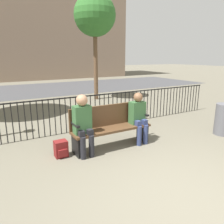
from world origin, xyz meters
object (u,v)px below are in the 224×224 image
at_px(park_bench, 110,125).
at_px(trash_bin, 224,119).
at_px(seated_person_1, 138,115).
at_px(tree_1, 95,16).
at_px(backpack, 61,149).
at_px(seated_person_0, 83,122).

relative_size(park_bench, trash_bin, 2.24).
bearing_deg(park_bench, seated_person_1, -11.21).
bearing_deg(tree_1, seated_person_1, -105.74).
height_order(park_bench, backpack, park_bench).
xyz_separation_m(tree_1, trash_bin, (0.73, -5.91, -3.23)).
bearing_deg(trash_bin, backpack, 168.61).
relative_size(seated_person_0, tree_1, 0.27).
relative_size(seated_person_0, backpack, 3.76).
distance_m(backpack, trash_bin, 4.08).
height_order(seated_person_1, tree_1, tree_1).
bearing_deg(tree_1, seated_person_0, -118.33).
relative_size(park_bench, backpack, 5.41).
xyz_separation_m(backpack, trash_bin, (3.99, -0.81, 0.24)).
distance_m(seated_person_0, trash_bin, 3.64).
bearing_deg(seated_person_0, trash_bin, -10.59).
bearing_deg(park_bench, trash_bin, -15.42).
relative_size(seated_person_0, seated_person_1, 1.07).
height_order(seated_person_0, seated_person_1, seated_person_0).
distance_m(seated_person_0, backpack, 0.70).
height_order(seated_person_1, trash_bin, seated_person_1).
bearing_deg(trash_bin, tree_1, 97.06).
bearing_deg(backpack, tree_1, 57.45).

